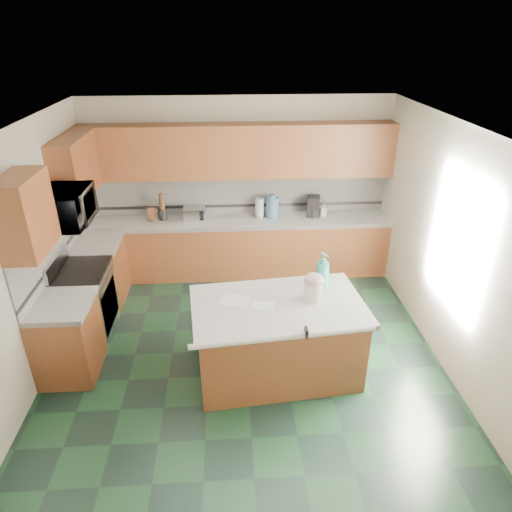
{
  "coord_description": "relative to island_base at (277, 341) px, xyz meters",
  "views": [
    {
      "loc": [
        -0.15,
        -4.49,
        3.58
      ],
      "look_at": [
        0.15,
        0.35,
        1.12
      ],
      "focal_mm": 32.0,
      "sensor_mm": 36.0,
      "label": 1
    }
  ],
  "objects": [
    {
      "name": "floor",
      "position": [
        -0.34,
        0.4,
        -0.43
      ],
      "size": [
        4.6,
        4.6,
        0.0
      ],
      "primitive_type": "plane",
      "color": "black",
      "rests_on": "ground"
    },
    {
      "name": "ceiling",
      "position": [
        -0.34,
        0.4,
        2.27
      ],
      "size": [
        4.6,
        4.6,
        0.0
      ],
      "primitive_type": "plane",
      "color": "white",
      "rests_on": "ground"
    },
    {
      "name": "wall_back",
      "position": [
        -0.34,
        2.72,
        0.92
      ],
      "size": [
        4.6,
        0.04,
        2.7
      ],
      "primitive_type": "cube",
      "color": "beige",
      "rests_on": "ground"
    },
    {
      "name": "wall_front",
      "position": [
        -0.34,
        -1.92,
        0.92
      ],
      "size": [
        4.6,
        0.04,
        2.7
      ],
      "primitive_type": "cube",
      "color": "beige",
      "rests_on": "ground"
    },
    {
      "name": "wall_left",
      "position": [
        -2.66,
        0.4,
        0.92
      ],
      "size": [
        0.04,
        4.6,
        2.7
      ],
      "primitive_type": "cube",
      "color": "beige",
      "rests_on": "ground"
    },
    {
      "name": "wall_right",
      "position": [
        1.98,
        0.4,
        0.92
      ],
      "size": [
        0.04,
        4.6,
        2.7
      ],
      "primitive_type": "cube",
      "color": "beige",
      "rests_on": "ground"
    },
    {
      "name": "back_base_cab",
      "position": [
        -0.34,
        2.4,
        0.0
      ],
      "size": [
        4.6,
        0.6,
        0.86
      ],
      "primitive_type": "cube",
      "color": "#5F2C16",
      "rests_on": "ground"
    },
    {
      "name": "back_countertop",
      "position": [
        -0.34,
        2.4,
        0.46
      ],
      "size": [
        4.6,
        0.64,
        0.06
      ],
      "primitive_type": "cube",
      "color": "white",
      "rests_on": "back_base_cab"
    },
    {
      "name": "back_upper_cab",
      "position": [
        -0.34,
        2.54,
        1.51
      ],
      "size": [
        4.6,
        0.33,
        0.78
      ],
      "primitive_type": "cube",
      "color": "#5F2C16",
      "rests_on": "wall_back"
    },
    {
      "name": "back_backsplash",
      "position": [
        -0.34,
        2.69,
        0.81
      ],
      "size": [
        4.6,
        0.02,
        0.63
      ],
      "primitive_type": "cube",
      "color": "silver",
      "rests_on": "back_countertop"
    },
    {
      "name": "back_accent_band",
      "position": [
        -0.34,
        2.69,
        0.61
      ],
      "size": [
        4.6,
        0.01,
        0.05
      ],
      "primitive_type": "cube",
      "color": "black",
      "rests_on": "back_countertop"
    },
    {
      "name": "left_base_cab_rear",
      "position": [
        -2.34,
        1.69,
        0.0
      ],
      "size": [
        0.6,
        0.82,
        0.86
      ],
      "primitive_type": "cube",
      "color": "#5F2C16",
      "rests_on": "ground"
    },
    {
      "name": "left_counter_rear",
      "position": [
        -2.34,
        1.69,
        0.46
      ],
      "size": [
        0.64,
        0.82,
        0.06
      ],
      "primitive_type": "cube",
      "color": "white",
      "rests_on": "left_base_cab_rear"
    },
    {
      "name": "left_base_cab_front",
      "position": [
        -2.34,
        0.16,
        0.0
      ],
      "size": [
        0.6,
        0.72,
        0.86
      ],
      "primitive_type": "cube",
      "color": "#5F2C16",
      "rests_on": "ground"
    },
    {
      "name": "left_counter_front",
      "position": [
        -2.34,
        0.16,
        0.46
      ],
      "size": [
        0.64,
        0.72,
        0.06
      ],
      "primitive_type": "cube",
      "color": "white",
      "rests_on": "left_base_cab_front"
    },
    {
      "name": "left_backsplash",
      "position": [
        -2.63,
        0.95,
        0.81
      ],
      "size": [
        0.02,
        2.3,
        0.63
      ],
      "primitive_type": "cube",
      "color": "silver",
      "rests_on": "wall_left"
    },
    {
      "name": "left_accent_band",
      "position": [
        -2.62,
        0.95,
        0.61
      ],
      "size": [
        0.01,
        2.3,
        0.05
      ],
      "primitive_type": "cube",
      "color": "black",
      "rests_on": "wall_left"
    },
    {
      "name": "left_upper_cab_rear",
      "position": [
        -2.48,
        1.83,
        1.51
      ],
      "size": [
        0.33,
        1.09,
        0.78
      ],
      "primitive_type": "cube",
      "color": "#5F2C16",
      "rests_on": "wall_left"
    },
    {
      "name": "left_upper_cab_front",
      "position": [
        -2.48,
        0.16,
        1.51
      ],
      "size": [
        0.33,
        0.72,
        0.78
      ],
      "primitive_type": "cube",
      "color": "#5F2C16",
      "rests_on": "wall_left"
    },
    {
      "name": "range_body",
      "position": [
        -2.34,
        0.9,
        0.01
      ],
      "size": [
        0.6,
        0.76,
        0.88
      ],
      "primitive_type": "cube",
      "color": "#B7B7BC",
      "rests_on": "ground"
    },
    {
      "name": "range_oven_door",
      "position": [
        -2.05,
        0.9,
        -0.03
      ],
      "size": [
        0.02,
        0.68,
        0.55
      ],
      "primitive_type": "cube",
      "color": "black",
      "rests_on": "range_body"
    },
    {
      "name": "range_cooktop",
      "position": [
        -2.34,
        0.9,
        0.47
      ],
      "size": [
        0.62,
        0.78,
        0.04
      ],
      "primitive_type": "cube",
      "color": "black",
      "rests_on": "range_body"
    },
    {
      "name": "range_handle",
      "position": [
        -2.02,
        0.9,
        0.35
      ],
      "size": [
        0.02,
        0.66,
        0.02
      ],
      "primitive_type": "cylinder",
      "rotation": [
        1.57,
        0.0,
        0.0
      ],
      "color": "#B7B7BC",
      "rests_on": "range_body"
    },
    {
      "name": "range_backguard",
      "position": [
        -2.6,
        0.9,
        0.59
      ],
      "size": [
        0.06,
        0.76,
        0.18
      ],
      "primitive_type": "cube",
      "color": "#B7B7BC",
      "rests_on": "range_body"
    },
    {
      "name": "microwave",
      "position": [
        -2.34,
        0.9,
        1.3
      ],
      "size": [
        0.5,
        0.73,
        0.41
      ],
      "primitive_type": "imported",
      "rotation": [
        0.0,
        0.0,
        1.57
      ],
      "color": "#B7B7BC",
      "rests_on": "wall_left"
    },
    {
      "name": "island_base",
      "position": [
        0.0,
        0.0,
        0.0
      ],
      "size": [
        1.84,
        1.17,
        0.86
      ],
      "primitive_type": "cube",
      "rotation": [
        0.0,
        0.0,
        0.1
      ],
      "color": "#5F2C16",
      "rests_on": "ground"
    },
    {
      "name": "island_top",
      "position": [
        0.0,
        -0.0,
        0.46
      ],
      "size": [
        1.95,
        1.28,
        0.06
      ],
      "primitive_type": "cube",
      "rotation": [
        0.0,
        0.0,
        0.1
      ],
      "color": "white",
      "rests_on": "island_base"
    },
    {
      "name": "island_bullnose",
      "position": [
        0.0,
        -0.55,
        0.46
      ],
      "size": [
        1.84,
        0.25,
        0.06
      ],
      "primitive_type": "cylinder",
      "rotation": [
        0.0,
        1.57,
        0.1
      ],
      "color": "white",
      "rests_on": "island_base"
    },
    {
      "name": "treat_jar",
      "position": [
        0.38,
        0.07,
        0.6
      ],
      "size": [
        0.24,
        0.24,
        0.21
      ],
      "primitive_type": "cylinder",
      "rotation": [
        0.0,
        0.0,
        0.2
      ],
      "color": "white",
      "rests_on": "island_top"
    },
    {
      "name": "treat_jar_lid",
      "position": [
        0.38,
        0.07,
        0.73
      ],
      "size": [
        0.22,
        0.22,
        0.14
      ],
      "primitive_type": "ellipsoid",
      "color": "#CA99A6",
      "rests_on": "treat_jar"
    },
    {
      "name": "treat_jar_knob",
      "position": [
        0.38,
        0.07,
        0.78
      ],
      "size": [
        0.07,
        0.02,
        0.02
      ],
      "primitive_type": "cylinder",
      "rotation": [
        0.0,
        1.57,
        0.0
      ],
      "color": "tan",
      "rests_on": "treat_jar_lid"
    },
    {
      "name": "treat_jar_knob_end_l",
      "position": [
        0.35,
        0.07,
        0.78
      ],
      "size": [
        0.04,
        0.04,
        0.04
      ],
      "primitive_type": "sphere",
      "color": "tan",
      "rests_on": "treat_jar_lid"
    },
    {
      "name": "treat_jar_knob_end_r",
      "position": [
        0.42,
        0.07,
        0.78
      ],
      "size": [
        0.04,
        0.04,
        0.04
      ],
      "primitive_type": "sphere",
      "color": "tan",
      "rests_on": "treat_jar_lid"
    },
    {
      "name": "soap_bottle_island",
      "position": [
        0.53,
        0.32,
        0.7
      ],
      "size": [
        0.22,
        0.22,
        0.43
      ],
      "primitive_type": "imported",
      "rotation": [
        0.0,
        0.0,
        0.43
      ],
      "color": "teal",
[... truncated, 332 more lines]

